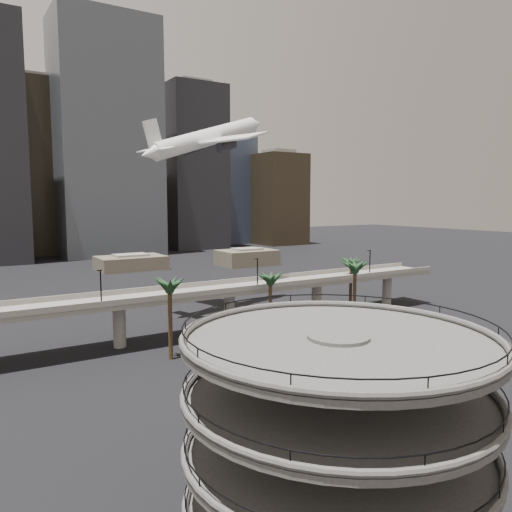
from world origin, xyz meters
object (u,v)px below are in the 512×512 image
overpass (178,299)px  airborne_jet (207,138)px  parking_ramp (337,423)px  car_b (398,381)px  car_c (457,382)px  car_a (311,406)px

overpass → airborne_jet: bearing=49.4°
parking_ramp → car_b: (29.04, 20.26, -9.06)m
overpass → car_c: bearing=-62.3°
overpass → airborne_jet: 39.95m
airborne_jet → overpass: bearing=-146.4°
car_a → car_c: size_ratio=1.04×
airborne_jet → car_a: (-14.99, -57.18, -38.61)m
airborne_jet → car_b: (0.57, -56.80, -38.67)m
airborne_jet → car_b: size_ratio=7.79×
overpass → airborne_jet: (15.47, 18.07, 32.10)m
airborne_jet → car_b: airborne_jet is taller
car_c → airborne_jet: bearing=24.6°
parking_ramp → overpass: bearing=77.6°
parking_ramp → airborne_jet: airborne_jet is taller
overpass → car_b: 42.44m
parking_ramp → car_c: (35.74, 15.67, -9.15)m
parking_ramp → car_b: 36.56m
car_b → car_c: size_ratio=1.00×
airborne_jet → car_a: bearing=-120.5°
parking_ramp → car_c: parking_ramp is taller
car_a → car_c: (22.26, -4.22, -0.15)m
car_c → car_a: bearing=97.1°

